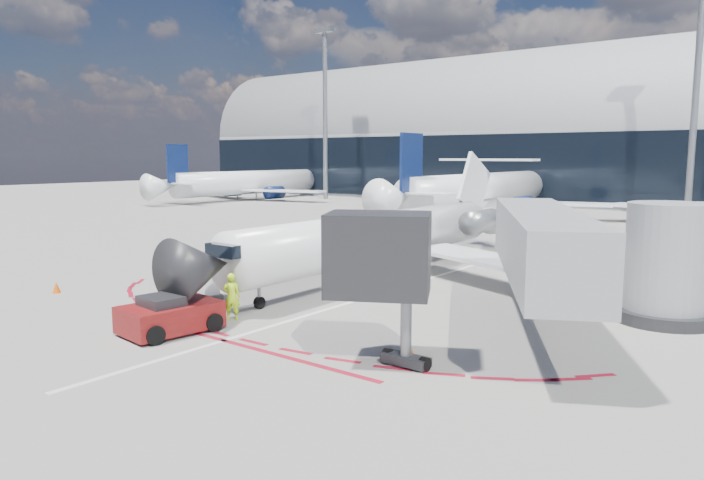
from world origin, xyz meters
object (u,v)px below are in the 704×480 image
Objects in this scene: regional_jet at (389,234)px; uld_container at (200,281)px; ramp_worker at (232,297)px; pushback_tug at (170,316)px.

uld_container is at bearing -108.76° from regional_jet.
pushback_tug is at bearing 45.18° from ramp_worker.
regional_jet reaches higher than pushback_tug.
uld_container reaches higher than pushback_tug.
pushback_tug is at bearing -29.53° from uld_container.
pushback_tug is 2.72m from ramp_worker.
uld_container is at bearing -56.39° from ramp_worker.
uld_container is at bearing 136.64° from pushback_tug.
regional_jet reaches higher than uld_container.
ramp_worker is at bearing 86.55° from pushback_tug.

